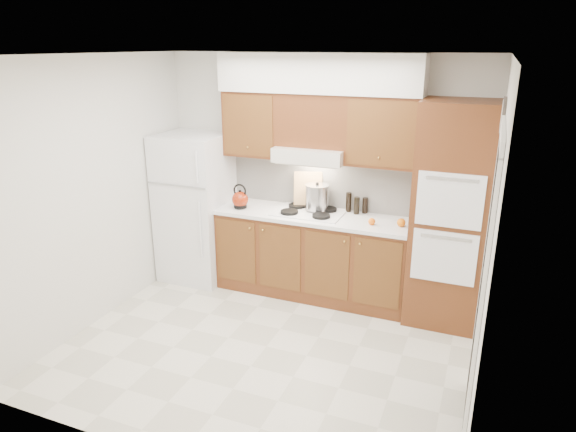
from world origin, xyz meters
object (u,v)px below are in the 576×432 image
(fridge, at_px, (196,207))
(stock_pot, at_px, (317,197))
(oven_cabinet, at_px, (451,216))
(kettle, at_px, (240,199))

(fridge, relative_size, stock_pot, 6.57)
(fridge, bearing_deg, oven_cabinet, 0.70)
(kettle, bearing_deg, stock_pot, 34.67)
(fridge, height_order, stock_pot, fridge)
(fridge, xyz_separation_m, stock_pot, (1.44, 0.15, 0.24))
(kettle, bearing_deg, oven_cabinet, 22.90)
(kettle, distance_m, stock_pot, 0.86)
(fridge, distance_m, kettle, 0.64)
(oven_cabinet, bearing_deg, stock_pot, 175.17)
(oven_cabinet, bearing_deg, fridge, -179.30)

